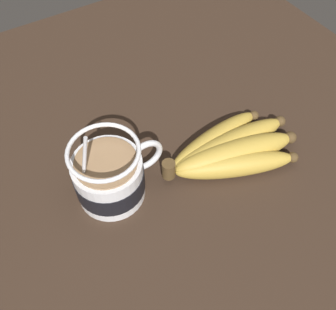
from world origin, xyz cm
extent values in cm
cube|color=#332319|center=(0.00, 0.00, 1.46)|extent=(97.54, 97.54, 2.92)
cylinder|color=silver|center=(-8.70, 0.89, 6.64)|extent=(9.74, 9.74, 7.45)
cylinder|color=black|center=(-8.70, 0.89, 6.41)|extent=(9.94, 9.94, 3.49)
torus|color=silver|center=(-2.87, 0.89, 7.91)|extent=(5.69, 0.90, 5.69)
cylinder|color=#997551|center=(-8.70, 0.89, 10.46)|extent=(8.54, 8.54, 0.40)
torus|color=silver|center=(-8.70, 0.89, 12.90)|extent=(9.74, 9.74, 0.60)
cylinder|color=silver|center=(-11.82, 0.89, 10.57)|extent=(3.31, 0.50, 12.42)
ellipsoid|color=silver|center=(-10.41, 0.89, 4.42)|extent=(3.00, 2.00, 0.80)
cylinder|color=#4C381E|center=(-0.51, -1.68, 5.84)|extent=(2.00, 2.00, 3.00)
ellipsoid|color=#B79338|center=(8.83, -5.55, 4.78)|extent=(18.24, 10.42, 3.72)
sphere|color=#4C381E|center=(17.23, -9.04, 4.78)|extent=(1.68, 1.68, 1.68)
ellipsoid|color=#B79338|center=(9.91, -3.97, 5.11)|extent=(19.81, 8.43, 4.38)
sphere|color=#4C381E|center=(19.34, -6.04, 5.11)|extent=(1.97, 1.97, 1.97)
ellipsoid|color=#B79338|center=(10.44, -2.11, 4.96)|extent=(20.06, 4.87, 4.09)
sphere|color=#4C381E|center=(20.39, -2.50, 4.96)|extent=(1.84, 1.84, 1.84)
ellipsoid|color=#B79338|center=(9.08, -0.35, 4.80)|extent=(17.70, 6.10, 3.75)
sphere|color=#4C381E|center=(17.67, 0.84, 4.80)|extent=(1.69, 1.69, 1.69)
camera|label=1|loc=(-16.76, -28.08, 50.61)|focal=40.00mm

